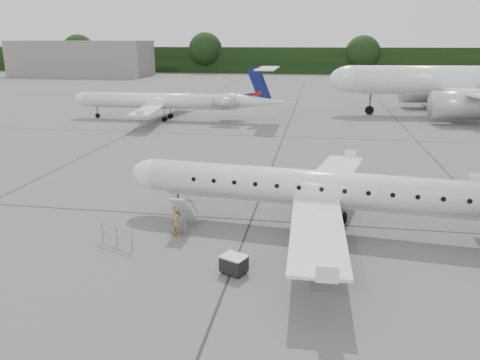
# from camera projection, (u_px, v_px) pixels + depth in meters

# --- Properties ---
(ground) EXTENTS (320.00, 320.00, 0.00)m
(ground) POSITION_uv_depth(u_px,v_px,m) (332.00, 254.00, 22.99)
(ground) COLOR slate
(ground) RESTS_ON ground
(treeline) EXTENTS (260.00, 4.00, 8.00)m
(treeline) POSITION_uv_depth(u_px,v_px,m) (323.00, 61.00, 144.68)
(treeline) COLOR black
(treeline) RESTS_ON ground
(terminal_building) EXTENTS (40.00, 14.00, 10.00)m
(terminal_building) POSITION_uv_depth(u_px,v_px,m) (81.00, 58.00, 136.50)
(terminal_building) COLOR slate
(terminal_building) RESTS_ON ground
(main_regional_jet) EXTENTS (27.62, 21.15, 6.63)m
(main_regional_jet) POSITION_uv_depth(u_px,v_px,m) (326.00, 171.00, 25.19)
(main_regional_jet) COLOR silver
(main_regional_jet) RESTS_ON ground
(airstair) EXTENTS (1.06, 2.15, 2.08)m
(airstair) POSITION_uv_depth(u_px,v_px,m) (184.00, 211.00, 25.87)
(airstair) COLOR silver
(airstair) RESTS_ON ground
(passenger) EXTENTS (0.69, 0.57, 1.64)m
(passenger) POSITION_uv_depth(u_px,v_px,m) (176.00, 222.00, 24.84)
(passenger) COLOR olive
(passenger) RESTS_ON ground
(safety_railing) EXTENTS (2.03, 1.00, 1.00)m
(safety_railing) POSITION_uv_depth(u_px,v_px,m) (117.00, 236.00, 23.85)
(safety_railing) COLOR gray
(safety_railing) RESTS_ON ground
(baggage_cart) EXTENTS (1.32, 1.22, 0.92)m
(baggage_cart) POSITION_uv_depth(u_px,v_px,m) (234.00, 264.00, 20.99)
(baggage_cart) COLOR black
(baggage_cart) RESTS_ON ground
(bg_narrowbody) EXTENTS (39.87, 30.27, 13.52)m
(bg_narrowbody) POSITION_uv_depth(u_px,v_px,m) (462.00, 66.00, 63.53)
(bg_narrowbody) COLOR silver
(bg_narrowbody) RESTS_ON ground
(bg_regional_left) EXTENTS (26.49, 19.09, 6.94)m
(bg_regional_left) POSITION_uv_depth(u_px,v_px,m) (159.00, 93.00, 61.02)
(bg_regional_left) COLOR silver
(bg_regional_left) RESTS_ON ground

